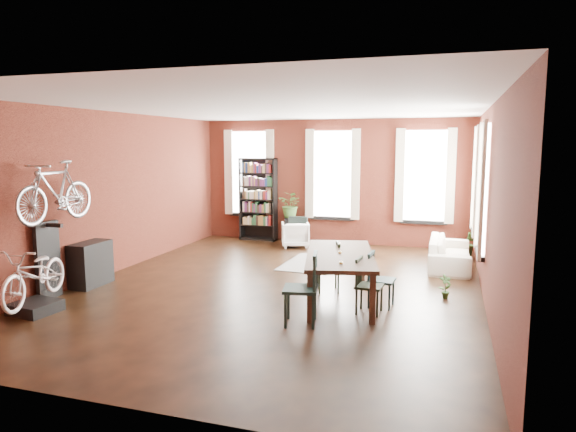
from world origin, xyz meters
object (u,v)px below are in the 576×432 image
at_px(dining_chair_c, 369,286).
at_px(console_table, 91,264).
at_px(dining_chair_d, 381,280).
at_px(plant_stand, 291,230).
at_px(dining_table, 340,277).
at_px(bookshelf, 258,199).
at_px(cream_sofa, 450,248).
at_px(dining_chair_a, 300,289).
at_px(white_armchair, 295,233).
at_px(dining_chair_b, 328,267).
at_px(bike_trainer, 35,307).
at_px(bicycle_floor, 34,248).

distance_m(dining_chair_c, console_table, 5.07).
height_order(dining_chair_d, plant_stand, dining_chair_d).
bearing_deg(dining_table, console_table, 172.62).
relative_size(bookshelf, cream_sofa, 1.06).
distance_m(console_table, plant_stand, 5.53).
bearing_deg(cream_sofa, dining_chair_d, 161.94).
relative_size(dining_chair_a, white_armchair, 1.51).
xyz_separation_m(dining_table, dining_chair_b, (-0.31, 0.50, 0.03)).
bearing_deg(dining_table, dining_chair_d, -21.23).
xyz_separation_m(dining_chair_a, dining_chair_b, (-0.01, 1.75, -0.09)).
bearing_deg(dining_table, plant_stand, 103.08).
bearing_deg(white_armchair, bookshelf, -47.38).
bearing_deg(dining_chair_d, bike_trainer, 115.50).
bearing_deg(dining_chair_a, dining_table, 154.99).
bearing_deg(plant_stand, console_table, -113.98).
xyz_separation_m(dining_chair_a, dining_chair_c, (0.86, 0.78, -0.09)).
distance_m(bookshelf, bicycle_floor, 6.83).
bearing_deg(cream_sofa, bike_trainer, 130.08).
height_order(console_table, bicycle_floor, bicycle_floor).
relative_size(dining_chair_c, bike_trainer, 1.41).
bearing_deg(bookshelf, dining_chair_c, -54.02).
xyz_separation_m(dining_chair_a, plant_stand, (-1.96, 5.86, -0.19)).
bearing_deg(bicycle_floor, cream_sofa, 26.72).
distance_m(plant_stand, bicycle_floor, 6.94).
xyz_separation_m(dining_table, dining_chair_c, (0.56, -0.47, 0.03)).
relative_size(dining_table, bookshelf, 1.06).
distance_m(dining_chair_a, bookshelf, 6.71).
relative_size(console_table, plant_stand, 1.21).
height_order(console_table, plant_stand, console_table).
relative_size(dining_chair_a, dining_chair_d, 1.20).
bearing_deg(dining_chair_a, bike_trainer, -90.69).
bearing_deg(console_table, dining_chair_a, -10.83).
relative_size(bookshelf, bike_trainer, 3.67).
distance_m(white_armchair, bicycle_floor, 6.57).
distance_m(bike_trainer, plant_stand, 6.93).
bearing_deg(dining_chair_a, dining_chair_c, 120.83).
bearing_deg(plant_stand, bike_trainer, -107.10).
bearing_deg(bike_trainer, dining_chair_b, 32.22).
distance_m(dining_chair_d, bicycle_floor, 5.34).
xyz_separation_m(dining_chair_a, bookshelf, (-2.93, 6.00, 0.58)).
relative_size(dining_chair_d, cream_sofa, 0.41).
bearing_deg(white_armchair, plant_stand, -82.17).
height_order(dining_chair_b, dining_chair_d, same).
distance_m(dining_table, cream_sofa, 3.50).
relative_size(dining_chair_b, cream_sofa, 0.42).
bearing_deg(plant_stand, dining_chair_a, -71.52).
bearing_deg(dining_chair_b, bookshelf, -165.36).
height_order(bookshelf, plant_stand, bookshelf).
distance_m(white_armchair, cream_sofa, 3.88).
distance_m(dining_table, dining_chair_c, 0.73).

